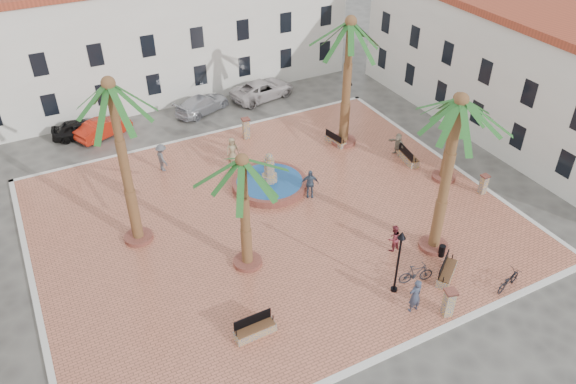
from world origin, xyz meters
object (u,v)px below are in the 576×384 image
bench_se (447,273)px  pedestrian_north (162,158)px  car_silver (202,104)px  pedestrian_fountain_b (310,184)px  litter_bin (442,251)px  palm_sw (243,174)px  lamppost_s (400,252)px  bollard_se (449,302)px  fountain (270,182)px  car_red (103,128)px  bench_s (255,330)px  bench_ne (335,140)px  pedestrian_east (398,144)px  bollard_n (246,128)px  pedestrian_fountain_a (232,150)px  cyclist_b (394,238)px  lamppost_e (348,98)px  palm_ne (350,37)px  bicycle_b (416,274)px  palm_nw (112,102)px  palm_s (458,118)px  cyclist_a (415,296)px  car_black (81,129)px  bollard_e (484,184)px  bench_e (408,157)px  bicycle_a (508,280)px  palm_e (457,109)px

bench_se → pedestrian_north: pedestrian_north is taller
car_silver → pedestrian_fountain_b: bearing=163.7°
bench_se → litter_bin: bench_se is taller
palm_sw → lamppost_s: (5.57, -5.09, -3.02)m
lamppost_s → pedestrian_north: bearing=113.2°
bench_se → bollard_se: (-1.64, -1.95, 0.49)m
fountain → bench_se: fountain is taller
car_red → car_silver: 7.60m
palm_sw → bench_s: 7.06m
bench_ne → pedestrian_east: pedestrian_east is taller
bollard_n → pedestrian_fountain_a: 3.18m
cyclist_b → lamppost_e: bearing=-118.1°
bench_s → car_silver: car_silver is taller
palm_ne → bollard_n: (-5.75, 3.72, -6.81)m
lamppost_e → bollard_se: 17.22m
pedestrian_fountain_a → pedestrian_fountain_b: pedestrian_fountain_b is taller
pedestrian_fountain_b → car_red: pedestrian_fountain_b is taller
bench_s → bench_se: 10.14m
fountain → bicycle_b: size_ratio=2.58×
palm_nw → car_silver: bearing=56.7°
palm_s → lamppost_s: 6.73m
cyclist_a → car_silver: (-1.51, 24.13, -0.42)m
palm_sw → car_red: (-3.52, 17.27, -5.00)m
litter_bin → cyclist_b: bearing=141.3°
bench_s → palm_sw: bearing=68.5°
lamppost_s → bicycle_b: bearing=0.4°
lamppost_e → bicycle_b: 14.97m
cyclist_a → car_black: bearing=-66.3°
palm_nw → bollard_se: size_ratio=6.30×
bench_ne → bollard_e: 10.44m
palm_nw → cyclist_a: palm_nw is taller
bench_e → lamppost_s: bearing=148.6°
cyclist_a → bollard_e: bearing=-149.1°
palm_sw → cyclist_b: size_ratio=4.20×
bollard_e → cyclist_a: size_ratio=0.68×
lamppost_e → pedestrian_fountain_b: size_ratio=2.42×
bench_se → bench_ne: bench_se is taller
fountain → litter_bin: bearing=-62.4°
fountain → bicycle_a: (6.54, -13.27, 0.15)m
bench_e → bicycle_b: bicycle_b is taller
palm_s → car_black: palm_s is taller
palm_e → bicycle_b: size_ratio=3.30×
pedestrian_fountain_b → palm_ne: bearing=67.6°
litter_bin → car_black: size_ratio=0.17×
bench_ne → cyclist_a: cyclist_a is taller
palm_nw → cyclist_b: palm_nw is taller
cyclist_a → palm_s: bearing=-140.2°
bollard_se → pedestrian_north: bearing=113.7°
litter_bin → car_red: (-12.81, 21.44, 0.19)m
palm_nw → car_red: (0.95, 12.71, -7.72)m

